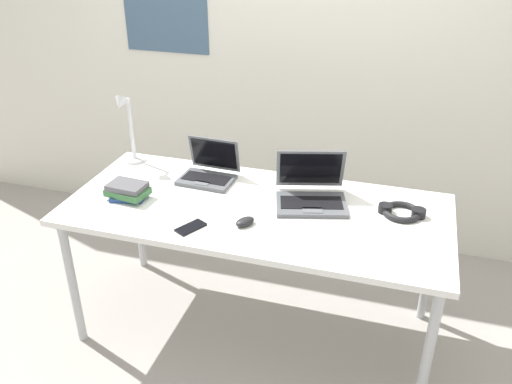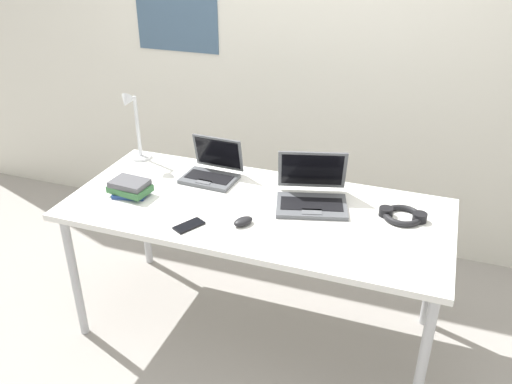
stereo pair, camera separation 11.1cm
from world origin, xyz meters
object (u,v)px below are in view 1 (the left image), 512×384
(cell_phone, at_px, (191,227))
(laptop_near_mouse, at_px, (311,193))
(headphones, at_px, (402,212))
(computer_mouse, at_px, (244,222))
(laptop_far_corner, at_px, (209,172))
(desk_lamp, at_px, (128,129))
(book_stack, at_px, (128,191))

(cell_phone, bearing_deg, laptop_near_mouse, 68.92)
(laptop_near_mouse, distance_m, headphones, 0.43)
(laptop_near_mouse, relative_size, computer_mouse, 4.13)
(laptop_far_corner, height_order, cell_phone, laptop_far_corner)
(desk_lamp, bearing_deg, computer_mouse, -29.18)
(laptop_far_corner, bearing_deg, book_stack, -134.24)
(desk_lamp, distance_m, headphones, 1.48)
(cell_phone, xyz_separation_m, book_stack, (-0.40, 0.17, 0.04))
(desk_lamp, height_order, book_stack, desk_lamp)
(desk_lamp, height_order, cell_phone, desk_lamp)
(book_stack, bearing_deg, computer_mouse, -6.76)
(laptop_near_mouse, distance_m, book_stack, 0.88)
(laptop_far_corner, distance_m, computer_mouse, 0.49)
(laptop_far_corner, xyz_separation_m, headphones, (0.98, -0.09, -0.03))
(headphones, xyz_separation_m, book_stack, (-1.28, -0.22, 0.02))
(laptop_far_corner, relative_size, book_stack, 1.35)
(headphones, bearing_deg, laptop_far_corner, 175.01)
(desk_lamp, relative_size, laptop_near_mouse, 1.01)
(laptop_far_corner, distance_m, headphones, 0.98)
(cell_phone, height_order, book_stack, book_stack)
(headphones, relative_size, book_stack, 1.02)
(laptop_near_mouse, bearing_deg, headphones, 0.33)
(cell_phone, distance_m, headphones, 0.96)
(laptop_far_corner, bearing_deg, desk_lamp, 172.41)
(laptop_near_mouse, xyz_separation_m, headphones, (0.42, 0.00, -0.03))
(computer_mouse, bearing_deg, laptop_far_corner, 162.21)
(laptop_near_mouse, distance_m, computer_mouse, 0.38)
(computer_mouse, bearing_deg, laptop_near_mouse, 83.30)
(computer_mouse, xyz_separation_m, book_stack, (-0.61, 0.07, 0.02))
(headphones, bearing_deg, laptop_near_mouse, -179.67)
(laptop_far_corner, relative_size, computer_mouse, 2.95)
(computer_mouse, xyz_separation_m, headphones, (0.66, 0.30, -0.00))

